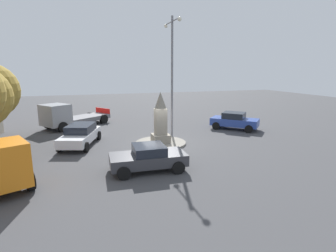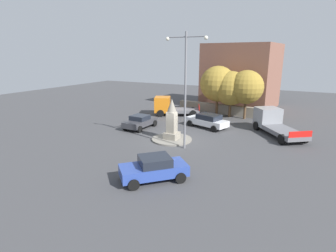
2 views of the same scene
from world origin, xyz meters
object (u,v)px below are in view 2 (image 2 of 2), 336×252
(tree_far_corner, at_px, (231,88))
(corner_building, at_px, (242,76))
(tree_near_wall, at_px, (218,84))
(monument, at_px, (172,121))
(truck_grey_parked_left, at_px, (273,122))
(car_white_approaching, at_px, (207,120))
(tree_mid_cluster, at_px, (247,87))
(streetlamp, at_px, (185,81))
(car_blue_far_side, at_px, (154,168))
(truck_orange_parked_right, at_px, (170,107))
(car_dark_grey_waiting, at_px, (140,121))

(tree_far_corner, bearing_deg, corner_building, 93.06)
(tree_far_corner, bearing_deg, tree_near_wall, 174.49)
(tree_far_corner, bearing_deg, monument, -100.69)
(monument, relative_size, truck_grey_parked_left, 0.57)
(car_white_approaching, xyz_separation_m, tree_mid_cluster, (2.51, 5.67, 2.88))
(streetlamp, relative_size, tree_mid_cluster, 1.59)
(monument, xyz_separation_m, car_white_approaching, (1.38, 5.26, -0.94))
(truck_grey_parked_left, bearing_deg, monument, -139.67)
(streetlamp, height_order, car_blue_far_side, streetlamp)
(streetlamp, distance_m, truck_orange_parked_right, 12.71)
(monument, height_order, car_white_approaching, monument)
(car_blue_far_side, bearing_deg, truck_orange_parked_right, 113.97)
(tree_mid_cluster, bearing_deg, truck_orange_parked_right, -165.14)
(streetlamp, xyz_separation_m, car_dark_grey_waiting, (-6.37, 3.44, -4.56))
(car_dark_grey_waiting, xyz_separation_m, truck_orange_parked_right, (-0.09, 6.67, 0.37))
(corner_building, relative_size, tree_mid_cluster, 1.59)
(corner_building, bearing_deg, tree_mid_cluster, -72.88)
(truck_grey_parked_left, bearing_deg, car_blue_far_side, -109.94)
(monument, relative_size, car_blue_far_side, 0.87)
(car_dark_grey_waiting, relative_size, tree_far_corner, 0.73)
(tree_near_wall, relative_size, tree_far_corner, 1.10)
(monument, distance_m, streetlamp, 4.27)
(truck_grey_parked_left, height_order, truck_orange_parked_right, truck_orange_parked_right)
(car_dark_grey_waiting, bearing_deg, truck_orange_parked_right, 90.74)
(truck_grey_parked_left, distance_m, corner_building, 13.33)
(car_white_approaching, xyz_separation_m, truck_orange_parked_right, (-6.00, 3.41, 0.31))
(car_blue_far_side, height_order, tree_near_wall, tree_near_wall)
(monument, bearing_deg, streetlamp, -38.20)
(car_dark_grey_waiting, relative_size, truck_grey_parked_left, 0.63)
(tree_near_wall, bearing_deg, car_white_approaching, -81.21)
(car_dark_grey_waiting, relative_size, corner_building, 0.44)
(tree_near_wall, distance_m, tree_mid_cluster, 3.45)
(monument, relative_size, car_dark_grey_waiting, 0.89)
(monument, distance_m, car_dark_grey_waiting, 5.05)
(car_dark_grey_waiting, height_order, tree_near_wall, tree_near_wall)
(monument, height_order, car_dark_grey_waiting, monument)
(monument, relative_size, tree_near_wall, 0.59)
(tree_mid_cluster, bearing_deg, car_white_approaching, -113.85)
(car_white_approaching, distance_m, corner_building, 13.16)
(truck_grey_parked_left, bearing_deg, car_white_approaching, -169.85)
(monument, bearing_deg, tree_far_corner, 79.31)
(car_blue_far_side, xyz_separation_m, tree_mid_cluster, (1.38, 18.28, 2.88))
(truck_grey_parked_left, distance_m, truck_orange_parked_right, 12.31)
(truck_orange_parked_right, height_order, corner_building, corner_building)
(car_blue_far_side, relative_size, truck_grey_parked_left, 0.65)
(car_dark_grey_waiting, height_order, corner_building, corner_building)
(truck_grey_parked_left, bearing_deg, corner_building, 116.40)
(truck_orange_parked_right, bearing_deg, tree_mid_cluster, 14.86)
(corner_building, xyz_separation_m, tree_near_wall, (-1.27, -6.67, -0.47))
(car_dark_grey_waiting, height_order, tree_mid_cluster, tree_mid_cluster)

